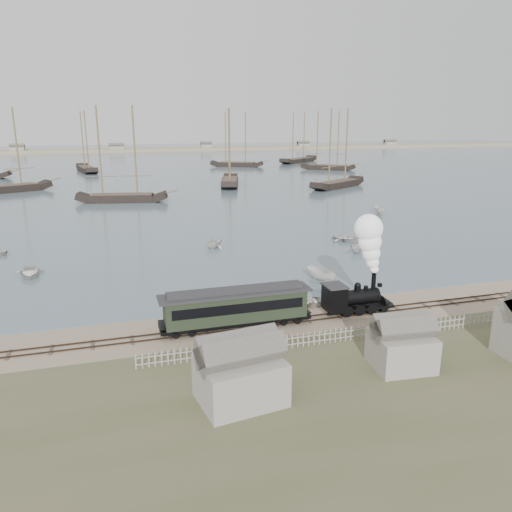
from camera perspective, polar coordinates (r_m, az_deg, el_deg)
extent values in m
plane|color=tan|center=(46.45, 6.07, -6.19)|extent=(600.00, 600.00, 0.00)
cube|color=#42555F|center=(211.13, -12.23, 10.35)|extent=(600.00, 336.00, 0.06)
cube|color=#31241B|center=(44.29, 7.32, -7.19)|extent=(120.00, 0.08, 0.12)
cube|color=#31241B|center=(45.14, 6.81, -6.73)|extent=(120.00, 0.08, 0.12)
cube|color=#403029|center=(44.74, 7.06, -7.04)|extent=(120.00, 1.80, 0.06)
cube|color=tan|center=(290.75, -13.60, 11.53)|extent=(500.00, 20.00, 1.80)
cube|color=black|center=(46.16, 11.62, -5.68)|extent=(6.31, 1.86, 0.23)
cylinder|color=black|center=(45.67, 11.27, -4.65)|extent=(3.90, 1.39, 1.39)
cube|color=black|center=(44.73, 8.96, -4.72)|extent=(1.67, 2.04, 2.13)
cube|color=#2A2A2D|center=(44.36, 9.01, -3.36)|extent=(1.86, 2.23, 0.11)
cylinder|color=black|center=(46.10, 13.29, -2.93)|extent=(0.41, 0.41, 1.48)
sphere|color=black|center=(45.41, 11.54, -3.33)|extent=(0.59, 0.59, 0.59)
cone|color=black|center=(47.62, 14.78, -5.34)|extent=(1.30, 1.86, 1.86)
cube|color=black|center=(46.52, 13.96, -3.23)|extent=(0.32, 0.32, 0.32)
cube|color=black|center=(42.22, -2.29, -7.40)|extent=(12.77, 2.10, 0.32)
cube|color=black|center=(41.75, -2.30, -5.79)|extent=(11.85, 2.28, 2.28)
cube|color=black|center=(40.62, -1.90, -6.05)|extent=(10.94, 0.06, 0.82)
cube|color=black|center=(42.72, -2.70, -4.96)|extent=(10.94, 0.06, 0.82)
cube|color=#2A2A2D|center=(41.33, -2.32, -4.25)|extent=(12.77, 2.46, 0.16)
cube|color=#2A2A2D|center=(41.24, -2.33, -3.90)|extent=(11.40, 1.09, 0.41)
imported|color=silver|center=(47.48, 6.00, -5.16)|extent=(3.43, 4.42, 0.84)
imported|color=silver|center=(61.26, -24.45, -1.69)|extent=(4.57, 3.49, 0.88)
imported|color=silver|center=(68.03, -4.86, 1.57)|extent=(3.92, 4.05, 1.63)
imported|color=silver|center=(54.21, 7.39, -2.17)|extent=(4.02, 3.15, 1.47)
imported|color=silver|center=(72.94, 10.39, 2.01)|extent=(5.15, 5.17, 0.88)
imported|color=silver|center=(67.01, 11.48, 1.16)|extent=(4.42, 4.37, 1.76)
imported|color=silver|center=(95.36, 13.85, 5.11)|extent=(4.15, 2.29, 1.51)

